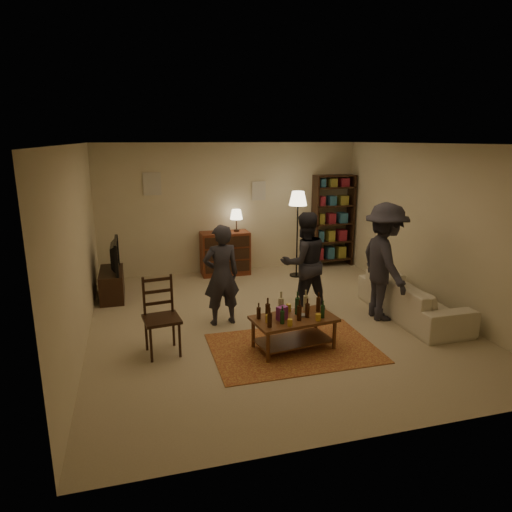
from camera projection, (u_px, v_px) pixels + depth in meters
name	position (u px, v px, depth m)	size (l,w,h in m)	color
floor	(273.00, 321.00, 7.15)	(6.00, 6.00, 0.00)	#C6B793
room_shell	(200.00, 187.00, 9.31)	(6.00, 6.00, 6.00)	beige
rug	(293.00, 348.00, 6.21)	(2.20, 1.50, 0.01)	maroon
coffee_table	(293.00, 321.00, 6.11)	(1.17, 0.75, 0.79)	brown
dining_chair	(160.00, 313.00, 5.99)	(0.51, 0.51, 1.05)	black
tv_stand	(112.00, 277.00, 8.10)	(0.40, 1.00, 1.06)	black
dresser	(225.00, 252.00, 9.51)	(1.00, 0.50, 1.36)	brown
bookshelf	(333.00, 220.00, 10.06)	(0.90, 0.34, 2.02)	black
floor_lamp	(298.00, 204.00, 9.13)	(0.36, 0.36, 1.76)	black
sofa	(412.00, 298.00, 7.26)	(2.08, 0.81, 0.61)	beige
person_left	(221.00, 275.00, 6.87)	(0.57, 0.37, 1.55)	#282830
person_right	(304.00, 263.00, 7.38)	(0.80, 0.63, 1.65)	#23242A
person_by_sofa	(384.00, 262.00, 7.05)	(1.19, 0.68, 1.84)	#28272F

